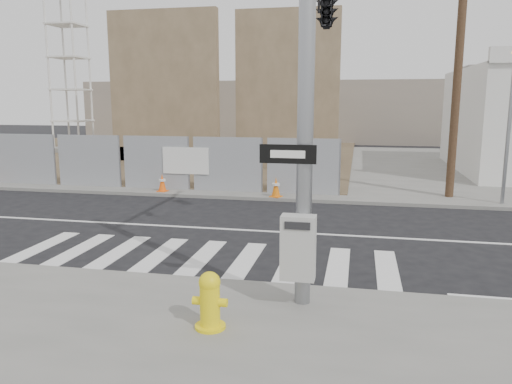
% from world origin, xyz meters
% --- Properties ---
extents(ground, '(100.00, 100.00, 0.00)m').
position_xyz_m(ground, '(0.00, 0.00, 0.00)').
color(ground, black).
rests_on(ground, ground).
extents(sidewalk_far, '(50.00, 20.00, 0.12)m').
position_xyz_m(sidewalk_far, '(0.00, 14.00, 0.06)').
color(sidewalk_far, slate).
rests_on(sidewalk_far, ground).
extents(signal_pole, '(0.96, 5.87, 7.00)m').
position_xyz_m(signal_pole, '(2.49, -2.05, 4.78)').
color(signal_pole, gray).
rests_on(signal_pole, sidewalk_near).
extents(far_signal_pole, '(0.16, 0.20, 5.60)m').
position_xyz_m(far_signal_pole, '(8.00, 4.60, 3.48)').
color(far_signal_pole, gray).
rests_on(far_signal_pole, sidewalk_far).
extents(chain_link_fence, '(24.60, 0.04, 2.00)m').
position_xyz_m(chain_link_fence, '(-10.00, 5.00, 1.12)').
color(chain_link_fence, gray).
rests_on(chain_link_fence, sidewalk_far).
extents(concrete_wall_left, '(6.00, 1.30, 8.00)m').
position_xyz_m(concrete_wall_left, '(-7.00, 13.08, 3.38)').
color(concrete_wall_left, brown).
rests_on(concrete_wall_left, sidewalk_far).
extents(concrete_wall_right, '(5.50, 1.30, 8.00)m').
position_xyz_m(concrete_wall_right, '(-0.50, 14.08, 3.38)').
color(concrete_wall_right, brown).
rests_on(concrete_wall_right, sidewalk_far).
extents(crane_tower, '(2.60, 2.60, 18.15)m').
position_xyz_m(crane_tower, '(-15.00, 17.00, 9.02)').
color(crane_tower, slate).
rests_on(crane_tower, sidewalk_far).
extents(utility_pole_right, '(1.60, 0.28, 10.00)m').
position_xyz_m(utility_pole_right, '(6.50, 5.50, 5.20)').
color(utility_pole_right, '#4B3423').
rests_on(utility_pole_right, sidewalk_far).
extents(fire_hydrant, '(0.53, 0.47, 0.87)m').
position_xyz_m(fire_hydrant, '(1.27, -6.04, 0.55)').
color(fire_hydrant, yellow).
rests_on(fire_hydrant, sidewalk_near).
extents(traffic_cone_c, '(0.39, 0.39, 0.65)m').
position_xyz_m(traffic_cone_c, '(-3.75, 4.43, 0.44)').
color(traffic_cone_c, '#FE590D').
rests_on(traffic_cone_c, sidewalk_far).
extents(traffic_cone_d, '(0.47, 0.47, 0.69)m').
position_xyz_m(traffic_cone_d, '(0.55, 4.22, 0.46)').
color(traffic_cone_d, orange).
rests_on(traffic_cone_d, sidewalk_far).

